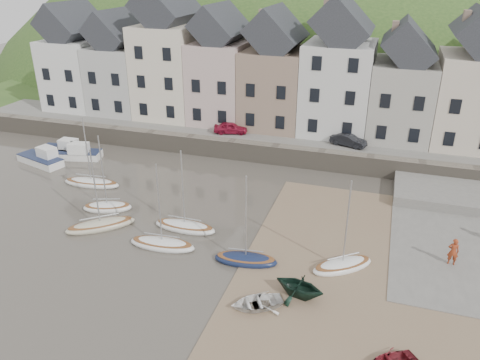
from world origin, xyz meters
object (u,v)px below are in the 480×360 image
(sailboat_0, at_px, (92,183))
(car_left, at_px, (231,128))
(rowboat_white, at_px, (257,302))
(person_red, at_px, (453,251))
(car_right, at_px, (348,140))
(rowboat_green, at_px, (300,285))

(sailboat_0, distance_m, car_left, 15.07)
(rowboat_white, xyz_separation_m, person_red, (10.60, 7.69, 0.68))
(car_left, relative_size, car_right, 1.00)
(rowboat_green, height_order, car_left, car_left)
(sailboat_0, height_order, person_red, sailboat_0)
(car_left, bearing_deg, rowboat_green, -166.29)
(rowboat_white, bearing_deg, rowboat_green, 97.59)
(rowboat_green, bearing_deg, rowboat_white, -39.06)
(rowboat_green, bearing_deg, car_right, -168.49)
(car_left, bearing_deg, rowboat_white, -172.22)
(person_red, bearing_deg, sailboat_0, -3.83)
(car_right, bearing_deg, sailboat_0, 137.54)
(sailboat_0, height_order, rowboat_green, sailboat_0)
(sailboat_0, relative_size, rowboat_white, 2.17)
(rowboat_white, relative_size, car_right, 0.85)
(rowboat_white, xyz_separation_m, car_left, (-9.48, 23.22, 1.82))
(sailboat_0, bearing_deg, person_red, -6.43)
(sailboat_0, xyz_separation_m, car_left, (8.47, 12.31, 1.92))
(rowboat_green, relative_size, person_red, 1.55)
(rowboat_white, distance_m, person_red, 13.12)
(sailboat_0, height_order, car_right, sailboat_0)
(rowboat_white, relative_size, car_left, 0.86)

